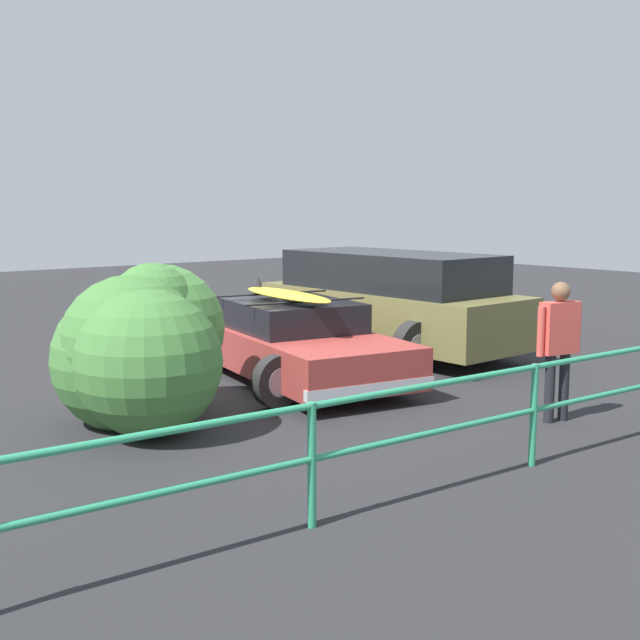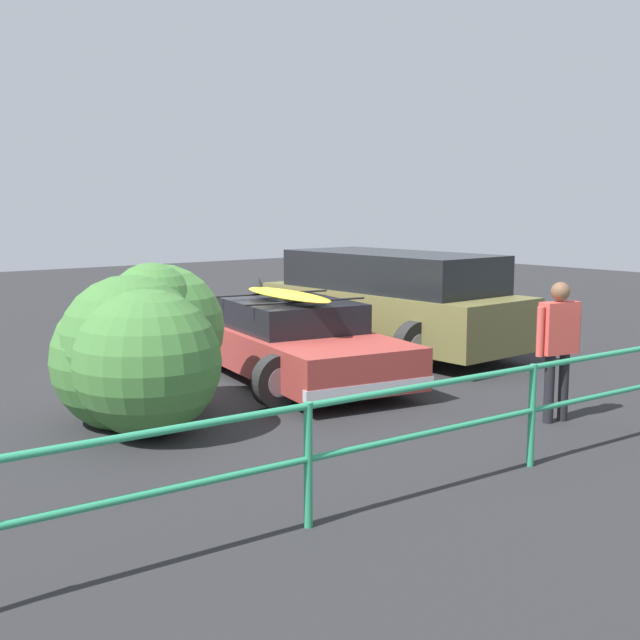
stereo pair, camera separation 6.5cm
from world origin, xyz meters
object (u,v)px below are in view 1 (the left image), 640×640
(suv_car, at_px, (389,300))
(person_bystander, at_px, (559,338))
(bush_near_left, at_px, (141,347))
(sedan_car, at_px, (293,341))

(suv_car, height_order, person_bystander, suv_car)
(person_bystander, height_order, bush_near_left, bush_near_left)
(suv_car, distance_m, bush_near_left, 5.61)
(sedan_car, distance_m, suv_car, 2.73)
(suv_car, distance_m, person_bystander, 4.74)
(sedan_car, distance_m, bush_near_left, 2.92)
(suv_car, bearing_deg, bush_near_left, 15.36)
(sedan_car, distance_m, person_bystander, 3.94)
(sedan_car, xyz_separation_m, suv_car, (-2.62, -0.69, 0.33))
(sedan_car, relative_size, bush_near_left, 1.82)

